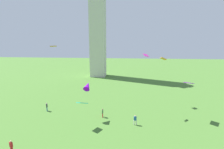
# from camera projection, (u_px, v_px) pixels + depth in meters

# --- Properties ---
(monument_obelisk) EXTENTS (5.40, 5.40, 47.75)m
(monument_obelisk) POSITION_uv_depth(u_px,v_px,m) (97.00, 10.00, 60.34)
(monument_obelisk) COLOR beige
(monument_obelisk) RESTS_ON ground_plane
(person_0) EXTENTS (0.29, 0.49, 1.59)m
(person_0) POSITION_uv_depth(u_px,v_px,m) (103.00, 112.00, 30.00)
(person_0) COLOR red
(person_0) RESTS_ON ground_plane
(person_1) EXTENTS (0.51, 0.26, 1.64)m
(person_1) POSITION_uv_depth(u_px,v_px,m) (135.00, 119.00, 27.24)
(person_1) COLOR silver
(person_1) RESTS_ON ground_plane
(person_4) EXTENTS (0.48, 0.41, 1.59)m
(person_4) POSITION_uv_depth(u_px,v_px,m) (11.00, 146.00, 20.51)
(person_4) COLOR red
(person_4) RESTS_ON ground_plane
(person_5) EXTENTS (0.43, 0.49, 1.64)m
(person_5) POSITION_uv_depth(u_px,v_px,m) (47.00, 106.00, 32.63)
(person_5) COLOR #235693
(person_5) RESTS_ON ground_plane
(kite_flying_0) EXTENTS (1.18, 1.21, 0.63)m
(kite_flying_0) POSITION_uv_depth(u_px,v_px,m) (146.00, 55.00, 30.12)
(kite_flying_0) COLOR #CE28A4
(kite_flying_1) EXTENTS (2.02, 2.06, 0.50)m
(kite_flying_1) POSITION_uv_depth(u_px,v_px,m) (189.00, 83.00, 28.56)
(kite_flying_1) COLOR purple
(kite_flying_2) EXTENTS (1.75, 1.71, 0.78)m
(kite_flying_2) POSITION_uv_depth(u_px,v_px,m) (82.00, 103.00, 26.20)
(kite_flying_2) COLOR #20D4C1
(kite_flying_3) EXTENTS (1.36, 1.00, 0.72)m
(kite_flying_3) POSITION_uv_depth(u_px,v_px,m) (163.00, 59.00, 35.13)
(kite_flying_3) COLOR orange
(kite_flying_4) EXTENTS (0.94, 0.78, 0.17)m
(kite_flying_4) POSITION_uv_depth(u_px,v_px,m) (53.00, 46.00, 22.23)
(kite_flying_4) COLOR orange
(kite_flying_5) EXTENTS (1.23, 1.96, 1.73)m
(kite_flying_5) POSITION_uv_depth(u_px,v_px,m) (87.00, 86.00, 28.99)
(kite_flying_5) COLOR #7E06D5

